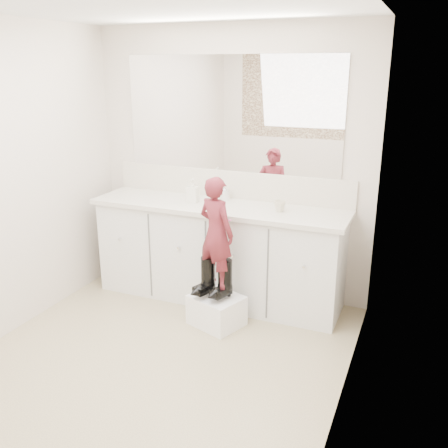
% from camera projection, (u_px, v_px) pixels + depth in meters
% --- Properties ---
extents(floor, '(3.00, 3.00, 0.00)m').
position_uv_depth(floor, '(151.00, 367.00, 3.55)').
color(floor, '#816E54').
rests_on(floor, ground).
extents(ceiling, '(3.00, 3.00, 0.00)m').
position_uv_depth(ceiling, '(132.00, 0.00, 2.82)').
color(ceiling, white).
rests_on(ceiling, wall_back).
extents(wall_back, '(2.60, 0.00, 2.60)m').
position_uv_depth(wall_back, '(230.00, 164.00, 4.50)').
color(wall_back, beige).
rests_on(wall_back, floor).
extents(wall_right, '(0.00, 3.00, 3.00)m').
position_uv_depth(wall_right, '(349.00, 229.00, 2.71)').
color(wall_right, beige).
rests_on(wall_right, floor).
extents(vanity_cabinet, '(2.20, 0.55, 0.85)m').
position_uv_depth(vanity_cabinet, '(219.00, 254.00, 4.50)').
color(vanity_cabinet, silver).
rests_on(vanity_cabinet, floor).
extents(countertop, '(2.28, 0.58, 0.04)m').
position_uv_depth(countertop, '(218.00, 207.00, 4.35)').
color(countertop, beige).
rests_on(countertop, vanity_cabinet).
extents(backsplash, '(2.28, 0.03, 0.25)m').
position_uv_depth(backsplash, '(230.00, 184.00, 4.55)').
color(backsplash, beige).
rests_on(backsplash, countertop).
extents(mirror, '(2.00, 0.02, 1.00)m').
position_uv_depth(mirror, '(230.00, 114.00, 4.36)').
color(mirror, white).
rests_on(mirror, wall_back).
extents(faucet, '(0.08, 0.08, 0.10)m').
position_uv_depth(faucet, '(225.00, 195.00, 4.47)').
color(faucet, silver).
rests_on(faucet, countertop).
extents(cup, '(0.13, 0.13, 0.09)m').
position_uv_depth(cup, '(280.00, 206.00, 4.13)').
color(cup, beige).
rests_on(cup, countertop).
extents(soap_bottle, '(0.10, 0.11, 0.21)m').
position_uv_depth(soap_bottle, '(193.00, 190.00, 4.40)').
color(soap_bottle, silver).
rests_on(soap_bottle, countertop).
extents(step_stool, '(0.48, 0.44, 0.25)m').
position_uv_depth(step_stool, '(217.00, 310.00, 4.10)').
color(step_stool, white).
rests_on(step_stool, floor).
extents(boot_left, '(0.19, 0.25, 0.33)m').
position_uv_depth(boot_left, '(208.00, 276.00, 4.04)').
color(boot_left, black).
rests_on(boot_left, step_stool).
extents(boot_right, '(0.19, 0.25, 0.33)m').
position_uv_depth(boot_right, '(225.00, 279.00, 3.99)').
color(boot_right, black).
rests_on(boot_right, step_stool).
extents(toddler, '(0.38, 0.31, 0.90)m').
position_uv_depth(toddler, '(216.00, 233.00, 3.90)').
color(toddler, '#9C3036').
rests_on(toddler, step_stool).
extents(toothbrush, '(0.13, 0.06, 0.06)m').
position_uv_depth(toothbrush, '(224.00, 221.00, 3.84)').
color(toothbrush, '#FC62BE').
rests_on(toothbrush, toddler).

